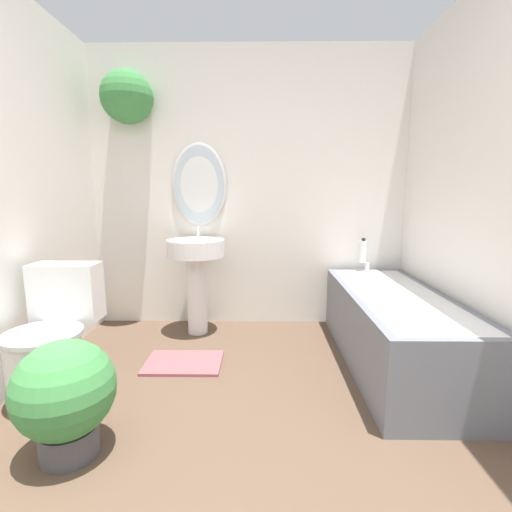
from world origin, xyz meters
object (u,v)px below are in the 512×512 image
(pedestal_sink, at_px, (196,266))
(shampoo_bottle, at_px, (363,251))
(toilet, at_px, (52,345))
(bathtub, at_px, (394,328))
(potted_plant, at_px, (65,394))

(pedestal_sink, bearing_deg, shampoo_bottle, 6.23)
(toilet, height_order, bathtub, toilet)
(shampoo_bottle, xyz_separation_m, potted_plant, (-1.75, -1.66, -0.38))
(pedestal_sink, distance_m, potted_plant, 1.57)
(potted_plant, bearing_deg, pedestal_sink, 77.69)
(shampoo_bottle, bearing_deg, pedestal_sink, -173.77)
(pedestal_sink, relative_size, bathtub, 0.56)
(potted_plant, bearing_deg, toilet, 123.94)
(toilet, relative_size, shampoo_bottle, 3.60)
(pedestal_sink, height_order, potted_plant, pedestal_sink)
(bathtub, distance_m, shampoo_bottle, 0.85)
(pedestal_sink, xyz_separation_m, shampoo_bottle, (1.42, 0.15, 0.10))
(shampoo_bottle, relative_size, potted_plant, 0.39)
(toilet, distance_m, shampoo_bottle, 2.41)
(toilet, bearing_deg, pedestal_sink, 57.14)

